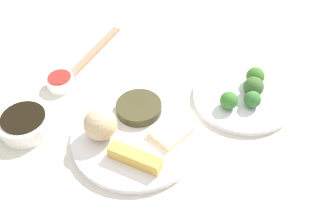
# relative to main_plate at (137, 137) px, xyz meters

# --- Properties ---
(tabletop) EXTENTS (2.20, 2.20, 0.02)m
(tabletop) POSITION_rel_main_plate_xyz_m (-0.04, 0.00, -0.02)
(tabletop) COLOR beige
(tabletop) RESTS_ON ground
(main_plate) EXTENTS (0.28, 0.28, 0.02)m
(main_plate) POSITION_rel_main_plate_xyz_m (0.00, 0.00, 0.00)
(main_plate) COLOR white
(main_plate) RESTS_ON tabletop
(rice_scoop) EXTENTS (0.07, 0.07, 0.07)m
(rice_scoop) POSITION_rel_main_plate_xyz_m (-0.05, -0.05, 0.04)
(rice_scoop) COLOR tan
(rice_scoop) RESTS_ON main_plate
(spring_roll) EXTENTS (0.12, 0.05, 0.03)m
(spring_roll) POSITION_rel_main_plate_xyz_m (0.05, -0.05, 0.02)
(spring_roll) COLOR gold
(spring_roll) RESTS_ON main_plate
(crab_rangoon_wonton) EXTENTS (0.07, 0.08, 0.01)m
(crab_rangoon_wonton) POSITION_rel_main_plate_xyz_m (0.05, 0.05, 0.01)
(crab_rangoon_wonton) COLOR beige
(crab_rangoon_wonton) RESTS_ON main_plate
(stir_fry_heap) EXTENTS (0.10, 0.10, 0.02)m
(stir_fry_heap) POSITION_rel_main_plate_xyz_m (-0.05, 0.05, 0.02)
(stir_fry_heap) COLOR #3D371D
(stir_fry_heap) RESTS_ON main_plate
(broccoli_plate) EXTENTS (0.24, 0.24, 0.01)m
(broccoli_plate) POSITION_rel_main_plate_xyz_m (0.11, 0.25, -0.00)
(broccoli_plate) COLOR white
(broccoli_plate) RESTS_ON tabletop
(broccoli_floret_0) EXTENTS (0.05, 0.05, 0.05)m
(broccoli_floret_0) POSITION_rel_main_plate_xyz_m (0.13, 0.26, 0.03)
(broccoli_floret_0) COLOR #3B5F2B
(broccoli_floret_0) RESTS_ON broccoli_plate
(broccoli_floret_1) EXTENTS (0.04, 0.04, 0.04)m
(broccoli_floret_1) POSITION_rel_main_plate_xyz_m (0.14, 0.23, 0.03)
(broccoli_floret_1) COLOR #366E30
(broccoli_floret_1) RESTS_ON broccoli_plate
(broccoli_floret_2) EXTENTS (0.04, 0.04, 0.04)m
(broccoli_floret_2) POSITION_rel_main_plate_xyz_m (0.10, 0.19, 0.03)
(broccoli_floret_2) COLOR #36732C
(broccoli_floret_2) RESTS_ON broccoli_plate
(broccoli_floret_3) EXTENTS (0.04, 0.04, 0.04)m
(broccoli_floret_3) POSITION_rel_main_plate_xyz_m (0.11, 0.30, 0.03)
(broccoli_floret_3) COLOR #3B6C26
(broccoli_floret_3) RESTS_ON broccoli_plate
(soy_sauce_bowl) EXTENTS (0.12, 0.12, 0.04)m
(soy_sauce_bowl) POSITION_rel_main_plate_xyz_m (-0.21, -0.13, 0.01)
(soy_sauce_bowl) COLOR white
(soy_sauce_bowl) RESTS_ON tabletop
(soy_sauce_bowl_liquid) EXTENTS (0.09, 0.09, 0.00)m
(soy_sauce_bowl_liquid) POSITION_rel_main_plate_xyz_m (-0.21, -0.13, 0.03)
(soy_sauce_bowl_liquid) COLOR black
(soy_sauce_bowl_liquid) RESTS_ON soy_sauce_bowl
(sauce_ramekin_sweet_and_sour) EXTENTS (0.07, 0.07, 0.03)m
(sauce_ramekin_sweet_and_sour) POSITION_rel_main_plate_xyz_m (-0.26, 0.01, 0.01)
(sauce_ramekin_sweet_and_sour) COLOR white
(sauce_ramekin_sweet_and_sour) RESTS_ON tabletop
(sauce_ramekin_sweet_and_sour_liquid) EXTENTS (0.05, 0.05, 0.00)m
(sauce_ramekin_sweet_and_sour_liquid) POSITION_rel_main_plate_xyz_m (-0.26, 0.01, 0.02)
(sauce_ramekin_sweet_and_sour_liquid) COLOR red
(sauce_ramekin_sweet_and_sour_liquid) RESTS_ON sauce_ramekin_sweet_and_sour
(chopsticks_pair) EXTENTS (0.07, 0.23, 0.01)m
(chopsticks_pair) POSITION_rel_main_plate_xyz_m (-0.29, 0.15, -0.00)
(chopsticks_pair) COLOR #AC7354
(chopsticks_pair) RESTS_ON tabletop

